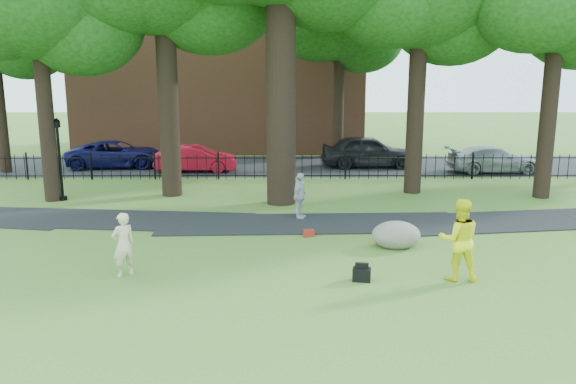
{
  "coord_description": "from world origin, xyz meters",
  "views": [
    {
      "loc": [
        0.15,
        -14.11,
        4.88
      ],
      "look_at": [
        0.23,
        2.0,
        1.49
      ],
      "focal_mm": 35.0,
      "sensor_mm": 36.0,
      "label": 1
    }
  ],
  "objects_px": {
    "man": "(459,240)",
    "lamppost": "(60,160)",
    "woman": "(123,244)",
    "boulder": "(396,233)",
    "red_sedan": "(196,159)"
  },
  "relations": [
    {
      "from": "man",
      "to": "lamppost",
      "type": "distance_m",
      "value": 15.68
    },
    {
      "from": "man",
      "to": "boulder",
      "type": "xyz_separation_m",
      "value": [
        -0.97,
        2.62,
        -0.59
      ]
    },
    {
      "from": "man",
      "to": "lamppost",
      "type": "height_order",
      "value": "lamppost"
    },
    {
      "from": "woman",
      "to": "boulder",
      "type": "distance_m",
      "value": 7.52
    },
    {
      "from": "boulder",
      "to": "red_sedan",
      "type": "relative_size",
      "value": 0.34
    },
    {
      "from": "woman",
      "to": "red_sedan",
      "type": "bearing_deg",
      "value": -127.89
    },
    {
      "from": "boulder",
      "to": "lamppost",
      "type": "bearing_deg",
      "value": 152.66
    },
    {
      "from": "woman",
      "to": "man",
      "type": "distance_m",
      "value": 8.13
    },
    {
      "from": "lamppost",
      "to": "red_sedan",
      "type": "bearing_deg",
      "value": 56.32
    },
    {
      "from": "woman",
      "to": "boulder",
      "type": "height_order",
      "value": "woman"
    },
    {
      "from": "man",
      "to": "woman",
      "type": "bearing_deg",
      "value": 1.9
    },
    {
      "from": "boulder",
      "to": "red_sedan",
      "type": "xyz_separation_m",
      "value": [
        -7.73,
        12.75,
        0.26
      ]
    },
    {
      "from": "woman",
      "to": "lamppost",
      "type": "distance_m",
      "value": 9.82
    },
    {
      "from": "woman",
      "to": "lamppost",
      "type": "xyz_separation_m",
      "value": [
        -4.83,
        8.52,
        0.79
      ]
    },
    {
      "from": "man",
      "to": "red_sedan",
      "type": "bearing_deg",
      "value": -56.47
    }
  ]
}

